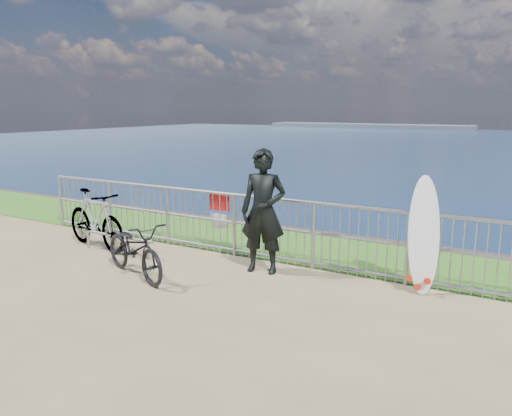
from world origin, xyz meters
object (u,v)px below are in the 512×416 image
Objects in this scene: surfboard at (423,239)px; bicycle_near at (135,249)px; surfer at (263,211)px; bicycle_far at (95,219)px.

surfboard reaches higher than bicycle_near.
bicycle_near is (-1.59, -1.21, -0.54)m from surfer.
surfer reaches higher than bicycle_far.
surfer is 2.42m from surfboard.
surfer is 2.07m from bicycle_near.
surfboard is 0.91× the size of bicycle_far.
surfer is 1.07× the size of bicycle_far.
bicycle_far is (-3.34, -0.38, -0.43)m from surfer.
bicycle_near is 1.93m from bicycle_far.
surfboard is 4.28m from bicycle_near.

